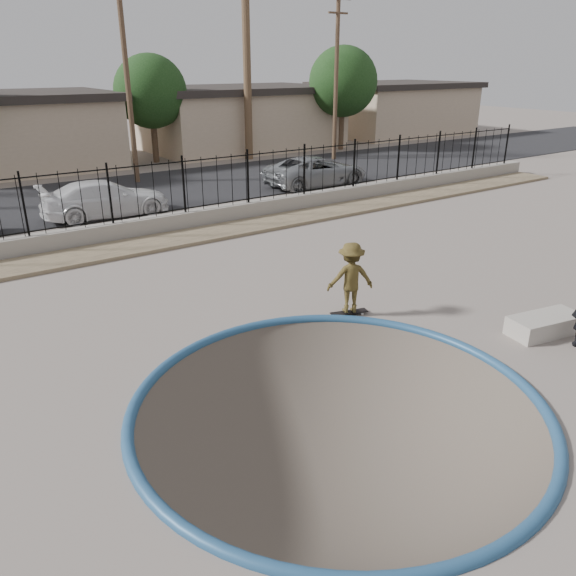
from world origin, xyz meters
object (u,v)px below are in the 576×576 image
Objects in this scene: car_c at (105,199)px; car_d at (316,171)px; skater at (350,282)px; concrete_ledge at (545,325)px; skateboard at (349,312)px.

car_c is 9.69m from car_d.
skater is 4.19m from concrete_ledge.
car_d is at bearing -86.69° from car_c.
skateboard is 0.18× the size of car_d.
car_d is (5.12, 14.77, 0.52)m from concrete_ledge.
skater is 1.01× the size of concrete_ledge.
car_c is (-1.76, 11.71, -0.11)m from skater.
car_d is at bearing 70.86° from concrete_ledge.
skateboard is 0.20× the size of car_c.
car_d is at bearing -99.35° from skater.
concrete_ledge is at bearing -159.51° from car_c.
car_d reaches higher than concrete_ledge.
car_c reaches higher than skateboard.
car_d is at bearing 72.03° from skateboard.
car_c is at bearing 90.97° from car_d.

